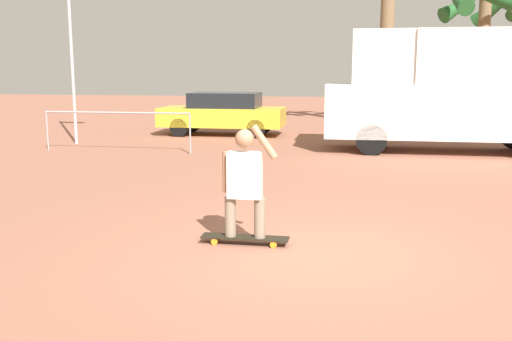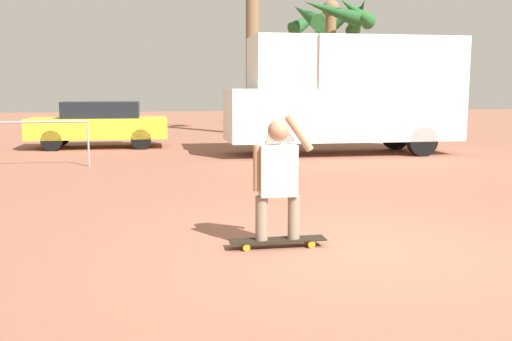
% 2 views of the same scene
% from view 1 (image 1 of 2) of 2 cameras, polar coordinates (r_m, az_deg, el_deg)
% --- Properties ---
extents(ground_plane, '(80.00, 80.00, 0.00)m').
position_cam_1_polar(ground_plane, '(6.92, 6.41, -8.33)').
color(ground_plane, '#935B47').
extents(skateboard, '(1.11, 0.23, 0.10)m').
position_cam_1_polar(skateboard, '(7.24, -1.11, -6.76)').
color(skateboard, black).
rests_on(skateboard, ground_plane).
extents(person_skateboarder, '(0.69, 0.24, 1.43)m').
position_cam_1_polar(person_skateboarder, '(7.06, -1.14, -0.69)').
color(person_skateboarder, gray).
rests_on(person_skateboarder, skateboard).
extents(camper_van, '(6.38, 2.03, 3.19)m').
position_cam_1_polar(camper_van, '(15.98, 19.33, 7.86)').
color(camper_van, black).
rests_on(camper_van, ground_plane).
extents(parked_car_yellow, '(4.12, 1.71, 1.42)m').
position_cam_1_polar(parked_car_yellow, '(19.25, -3.31, 5.78)').
color(parked_car_yellow, black).
rests_on(parked_car_yellow, ground_plane).
extents(palm_tree_near_van, '(4.02, 4.17, 5.98)m').
position_cam_1_polar(palm_tree_near_van, '(26.96, 22.16, 14.87)').
color(palm_tree_near_van, brown).
rests_on(palm_tree_near_van, ground_plane).
extents(plaza_railing_segment, '(4.08, 0.05, 1.08)m').
position_cam_1_polar(plaza_railing_segment, '(15.63, -13.78, 5.09)').
color(plaza_railing_segment, '#99999E').
rests_on(plaza_railing_segment, ground_plane).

